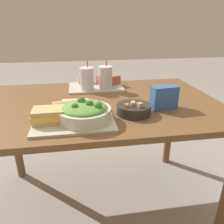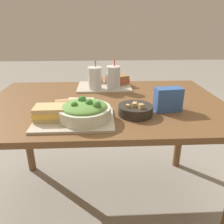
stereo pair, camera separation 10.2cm
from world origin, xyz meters
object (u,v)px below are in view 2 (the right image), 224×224
(sandwich_far, at_px, (117,80))
(soup_bowl, at_px, (135,110))
(baguette_near, at_px, (69,105))
(napkin_folded, at_px, (80,101))
(chip_bag, at_px, (168,100))
(salad_bowl, at_px, (85,110))
(drink_cup_dark, at_px, (95,79))
(baguette_far, at_px, (96,78))
(drink_cup_red, at_px, (113,78))
(sandwich_near, at_px, (50,113))

(sandwich_far, bearing_deg, soup_bowl, -107.27)
(baguette_near, height_order, napkin_folded, baguette_near)
(soup_bowl, xyz_separation_m, baguette_near, (-0.33, 0.04, 0.02))
(chip_bag, bearing_deg, salad_bowl, -172.80)
(soup_bowl, distance_m, napkin_folded, 0.37)
(drink_cup_dark, bearing_deg, salad_bowl, -94.42)
(chip_bag, bearing_deg, baguette_far, 118.69)
(soup_bowl, bearing_deg, sandwich_far, 95.67)
(chip_bag, bearing_deg, drink_cup_red, 118.15)
(sandwich_near, bearing_deg, sandwich_far, 58.64)
(baguette_near, relative_size, baguette_far, 1.22)
(soup_bowl, height_order, chip_bag, chip_bag)
(sandwich_far, relative_size, chip_bag, 1.23)
(baguette_far, distance_m, drink_cup_dark, 0.17)
(sandwich_near, relative_size, baguette_far, 1.32)
(sandwich_near, relative_size, napkin_folded, 0.92)
(drink_cup_red, height_order, chip_bag, drink_cup_red)
(soup_bowl, bearing_deg, drink_cup_dark, 116.31)
(sandwich_far, height_order, drink_cup_dark, drink_cup_dark)
(drink_cup_red, bearing_deg, drink_cup_dark, -180.00)
(sandwich_far, xyz_separation_m, baguette_far, (-0.16, 0.06, -0.00))
(baguette_near, relative_size, chip_bag, 0.95)
(napkin_folded, bearing_deg, soup_bowl, -36.79)
(salad_bowl, relative_size, sandwich_far, 1.38)
(drink_cup_dark, xyz_separation_m, drink_cup_red, (0.12, 0.00, 0.00))
(drink_cup_dark, bearing_deg, chip_bag, -44.35)
(chip_bag, distance_m, napkin_folded, 0.50)
(sandwich_near, distance_m, sandwich_far, 0.69)
(salad_bowl, height_order, chip_bag, chip_bag)
(baguette_near, xyz_separation_m, chip_bag, (0.51, 0.01, 0.02))
(drink_cup_red, bearing_deg, baguette_near, -122.55)
(soup_bowl, xyz_separation_m, drink_cup_dark, (-0.21, 0.42, 0.05))
(sandwich_near, height_order, baguette_near, same)
(salad_bowl, bearing_deg, napkin_folded, 99.50)
(napkin_folded, bearing_deg, baguette_near, -102.45)
(salad_bowl, height_order, drink_cup_red, drink_cup_red)
(salad_bowl, relative_size, baguette_far, 2.19)
(drink_cup_red, xyz_separation_m, chip_bag, (0.26, -0.37, -0.02))
(napkin_folded, bearing_deg, baguette_far, 77.44)
(drink_cup_dark, bearing_deg, sandwich_far, 35.31)
(baguette_near, relative_size, napkin_folded, 0.85)
(baguette_near, distance_m, napkin_folded, 0.19)
(salad_bowl, bearing_deg, drink_cup_dark, 85.58)
(sandwich_near, xyz_separation_m, drink_cup_red, (0.32, 0.48, 0.04))
(sandwich_near, bearing_deg, salad_bowl, -0.18)
(drink_cup_dark, height_order, drink_cup_red, drink_cup_red)
(soup_bowl, bearing_deg, napkin_folded, 143.21)
(sandwich_far, height_order, chip_bag, chip_bag)
(soup_bowl, relative_size, drink_cup_red, 0.89)
(salad_bowl, relative_size, baguette_near, 1.79)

